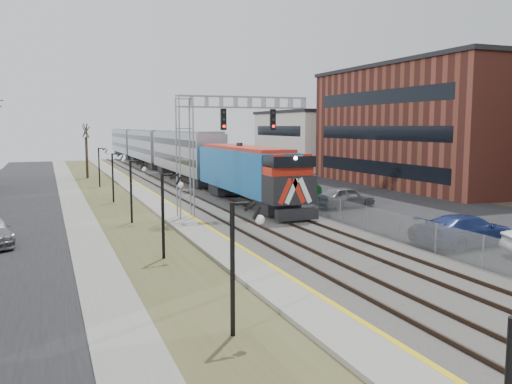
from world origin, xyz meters
TOP-DOWN VIEW (x-y plane):
  - street_west at (-11.50, 35.00)m, footprint 7.00×120.00m
  - sidewalk at (-7.00, 35.00)m, footprint 2.00×120.00m
  - grass_median at (-4.00, 35.00)m, footprint 4.00×120.00m
  - platform at (-1.00, 35.00)m, footprint 2.00×120.00m
  - ballast_bed at (4.00, 35.00)m, footprint 8.00×120.00m
  - parking_lot at (16.00, 35.00)m, footprint 16.00×120.00m
  - platform_edge at (-0.12, 35.00)m, footprint 0.24×120.00m
  - track_near at (2.00, 35.00)m, footprint 1.58×120.00m
  - track_far at (5.50, 35.00)m, footprint 1.58×120.00m
  - train at (5.50, 68.06)m, footprint 3.00×85.85m
  - signal_gantry at (1.22, 27.99)m, footprint 9.00×1.07m
  - lampposts at (-4.00, 18.29)m, footprint 0.14×62.14m
  - fence at (8.20, 35.00)m, footprint 0.04×120.00m
  - buildings_east at (30.00, 31.18)m, footprint 16.00×76.00m
  - car_lot_c at (10.91, 16.04)m, footprint 4.88×2.70m
  - car_lot_d at (11.14, 15.14)m, footprint 5.69×2.62m
  - car_lot_e at (12.00, 28.86)m, footprint 5.03×2.69m
  - car_lot_f at (11.71, 37.22)m, footprint 5.09×3.36m

SIDE VIEW (x-z plane):
  - street_west at x=-11.50m, z-range 0.00..0.04m
  - parking_lot at x=16.00m, z-range 0.00..0.04m
  - grass_median at x=-4.00m, z-range 0.00..0.06m
  - sidewalk at x=-7.00m, z-range 0.00..0.08m
  - ballast_bed at x=4.00m, z-range 0.00..0.20m
  - platform at x=-1.00m, z-range 0.00..0.24m
  - platform_edge at x=-0.12m, z-range 0.24..0.25m
  - track_near at x=2.00m, z-range 0.20..0.35m
  - track_far at x=5.50m, z-range 0.20..0.35m
  - car_lot_c at x=10.91m, z-range 0.00..1.29m
  - car_lot_f at x=11.71m, z-range 0.00..1.58m
  - fence at x=8.20m, z-range 0.00..1.60m
  - car_lot_d at x=11.14m, z-range 0.00..1.61m
  - car_lot_e at x=12.00m, z-range 0.00..1.63m
  - lampposts at x=-4.00m, z-range 0.00..4.00m
  - train at x=5.50m, z-range 0.26..5.58m
  - signal_gantry at x=1.22m, z-range 1.51..9.66m
  - buildings_east at x=30.00m, z-range -1.19..13.81m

